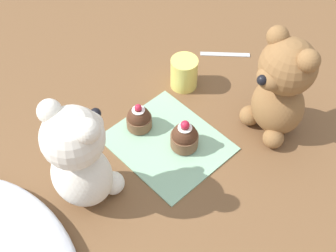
{
  "coord_description": "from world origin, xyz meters",
  "views": [
    {
      "loc": [
        -0.42,
        0.39,
        0.75
      ],
      "look_at": [
        0.0,
        0.0,
        0.06
      ],
      "focal_mm": 50.0,
      "sensor_mm": 36.0,
      "label": 1
    }
  ],
  "objects": [
    {
      "name": "teddy_bear_cream",
      "position": [
        0.02,
        0.19,
        0.11
      ],
      "size": [
        0.13,
        0.13,
        0.23
      ],
      "rotation": [
        0.0,
        0.0,
        0.26
      ],
      "color": "silver",
      "rests_on": "ground_plane"
    },
    {
      "name": "knitted_placemat",
      "position": [
        0.0,
        0.0,
        0.0
      ],
      "size": [
        0.22,
        0.19,
        0.01
      ],
      "primitive_type": "cube",
      "color": "#8EBC99",
      "rests_on": "ground_plane"
    },
    {
      "name": "tulle_cloth",
      "position": [
        0.02,
        0.37,
        0.02
      ],
      "size": [
        0.35,
        0.21,
        0.04
      ],
      "primitive_type": "ellipsoid",
      "color": "silver",
      "rests_on": "ground_plane"
    },
    {
      "name": "cupcake_near_cream_bear",
      "position": [
        0.07,
        0.01,
        0.03
      ],
      "size": [
        0.05,
        0.05,
        0.06
      ],
      "color": "brown",
      "rests_on": "knitted_placemat"
    },
    {
      "name": "ground_plane",
      "position": [
        0.0,
        0.0,
        0.0
      ],
      "size": [
        4.0,
        4.0,
        0.0
      ],
      "primitive_type": "plane",
      "color": "brown"
    },
    {
      "name": "teddy_bear_tan",
      "position": [
        -0.11,
        -0.19,
        0.12
      ],
      "size": [
        0.12,
        0.13,
        0.23
      ],
      "rotation": [
        0.0,
        0.0,
        2.98
      ],
      "color": "olive",
      "rests_on": "ground_plane"
    },
    {
      "name": "teaspoon",
      "position": [
        0.1,
        -0.28,
        0.0
      ],
      "size": [
        0.09,
        0.09,
        0.01
      ],
      "primitive_type": "cube",
      "rotation": [
        0.0,
        0.0,
        0.76
      ],
      "color": "silver",
      "rests_on": "ground_plane"
    },
    {
      "name": "cupcake_near_tan_bear",
      "position": [
        -0.03,
        -0.02,
        0.03
      ],
      "size": [
        0.06,
        0.06,
        0.07
      ],
      "color": "brown",
      "rests_on": "knitted_placemat"
    },
    {
      "name": "juice_glass",
      "position": [
        0.1,
        -0.14,
        0.04
      ],
      "size": [
        0.06,
        0.06,
        0.07
      ],
      "primitive_type": "cylinder",
      "color": "#EADB66",
      "rests_on": "ground_plane"
    }
  ]
}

